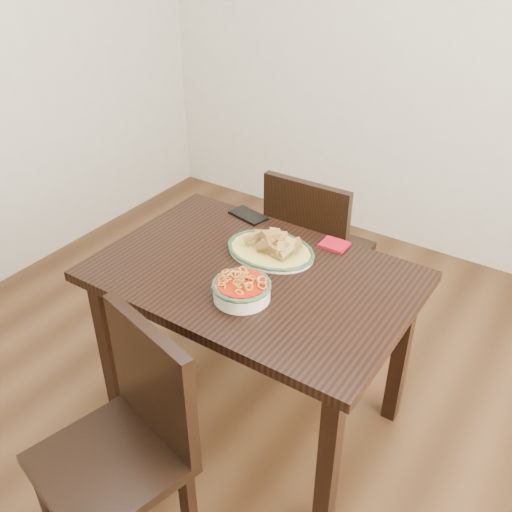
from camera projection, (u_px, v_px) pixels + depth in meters
The scene contains 9 objects.
floor at pixel (245, 404), 2.58m from camera, with size 3.50×3.50×0.00m, color #392312.
wall_back at pixel (425, 33), 3.10m from camera, with size 3.50×0.10×2.60m, color beige.
dining_table at pixel (253, 293), 2.19m from camera, with size 1.18×0.79×0.75m.
chair_far at pixel (314, 248), 2.75m from camera, with size 0.43×0.43×0.89m.
chair_near at pixel (129, 435), 1.81m from camera, with size 0.51×0.51×0.89m.
fish_plate at pixel (271, 243), 2.22m from camera, with size 0.36×0.28×0.11m.
noodle_bowl at pixel (242, 288), 1.98m from camera, with size 0.21×0.21×0.08m.
smartphone at pixel (248, 215), 2.50m from camera, with size 0.17×0.09×0.01m, color black.
napkin at pixel (334, 245), 2.29m from camera, with size 0.11×0.09×0.01m, color maroon.
Camera 1 is at (1.04, -1.47, 1.96)m, focal length 40.00 mm.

